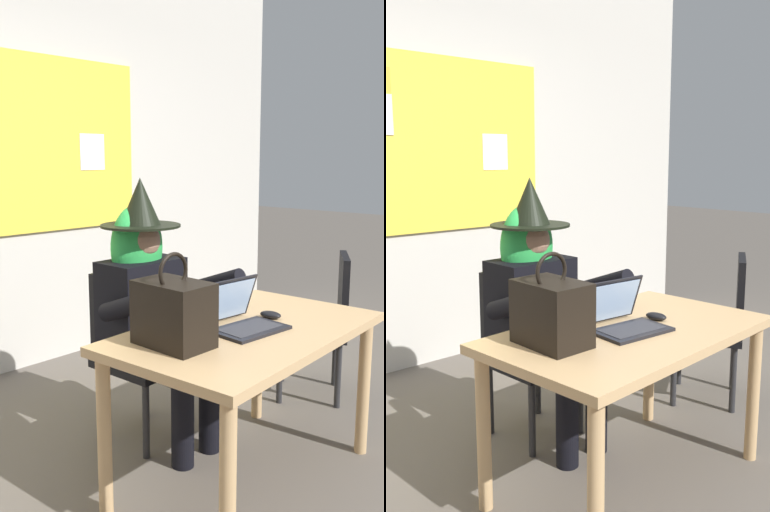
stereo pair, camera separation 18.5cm
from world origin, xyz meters
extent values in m
plane|color=#5B544C|center=(0.00, 0.00, 0.00)|extent=(24.00, 24.00, 0.00)
cube|color=yellow|center=(0.00, 2.06, 1.55)|extent=(2.40, 0.02, 1.20)
cube|color=white|center=(0.82, 2.04, 1.50)|extent=(0.22, 0.01, 0.26)
cube|color=tan|center=(0.15, 0.06, 0.71)|extent=(1.31, 0.82, 0.04)
cylinder|color=tan|center=(-0.40, -0.28, 0.34)|extent=(0.06, 0.06, 0.69)
cylinder|color=tan|center=(0.74, -0.21, 0.34)|extent=(0.06, 0.06, 0.69)
cylinder|color=tan|center=(-0.44, 0.34, 0.34)|extent=(0.06, 0.06, 0.69)
cylinder|color=tan|center=(0.70, 0.41, 0.34)|extent=(0.06, 0.06, 0.69)
cube|color=black|center=(0.12, 0.71, 0.41)|extent=(0.44, 0.44, 0.04)
cube|color=black|center=(0.11, 0.90, 0.66)|extent=(0.38, 0.06, 0.45)
cylinder|color=#262628|center=(0.30, 0.55, 0.20)|extent=(0.04, 0.04, 0.39)
cylinder|color=#262628|center=(-0.04, 0.54, 0.20)|extent=(0.04, 0.04, 0.39)
cylinder|color=#262628|center=(0.28, 0.89, 0.20)|extent=(0.04, 0.04, 0.39)
cylinder|color=#262628|center=(-0.06, 0.87, 0.20)|extent=(0.04, 0.04, 0.39)
cylinder|color=black|center=(0.23, 0.36, 0.22)|extent=(0.11, 0.11, 0.43)
cylinder|color=black|center=(0.03, 0.35, 0.22)|extent=(0.11, 0.11, 0.43)
cylinder|color=black|center=(0.23, 0.53, 0.46)|extent=(0.16, 0.42, 0.15)
cylinder|color=black|center=(0.03, 0.52, 0.46)|extent=(0.16, 0.42, 0.15)
cube|color=black|center=(0.12, 0.73, 0.69)|extent=(0.43, 0.27, 0.52)
cylinder|color=black|center=(0.38, 0.51, 0.80)|extent=(0.10, 0.47, 0.24)
cylinder|color=black|center=(-0.12, 0.50, 0.80)|extent=(0.10, 0.47, 0.24)
sphere|color=#A37A60|center=(0.12, 0.73, 1.05)|extent=(0.20, 0.20, 0.20)
ellipsoid|color=green|center=(0.12, 0.76, 1.01)|extent=(0.31, 0.23, 0.44)
cylinder|color=black|center=(0.12, 0.73, 1.13)|extent=(0.41, 0.41, 0.01)
cone|color=black|center=(0.12, 0.73, 1.25)|extent=(0.21, 0.21, 0.24)
cube|color=black|center=(0.12, 0.03, 0.73)|extent=(0.34, 0.23, 0.01)
cube|color=#333338|center=(0.12, 0.03, 0.74)|extent=(0.28, 0.17, 0.00)
cube|color=black|center=(0.13, 0.17, 0.84)|extent=(0.33, 0.10, 0.20)
cube|color=#99B7E0|center=(0.13, 0.16, 0.83)|extent=(0.29, 0.09, 0.17)
ellipsoid|color=black|center=(0.34, 0.08, 0.74)|extent=(0.08, 0.11, 0.03)
cube|color=black|center=(-0.24, 0.14, 0.86)|extent=(0.20, 0.30, 0.26)
torus|color=black|center=(-0.24, 0.14, 1.03)|extent=(0.16, 0.02, 0.16)
cube|color=black|center=(1.17, 0.37, 0.42)|extent=(0.58, 0.58, 0.04)
cube|color=black|center=(1.27, 0.21, 0.66)|extent=(0.34, 0.23, 0.45)
cylinder|color=#262628|center=(0.94, 0.42, 0.20)|extent=(0.04, 0.04, 0.40)
cylinder|color=#262628|center=(1.23, 0.60, 0.20)|extent=(0.04, 0.04, 0.40)
cylinder|color=#262628|center=(1.12, 0.13, 0.20)|extent=(0.04, 0.04, 0.40)
cylinder|color=#262628|center=(1.41, 0.31, 0.20)|extent=(0.04, 0.04, 0.40)
camera|label=1|loc=(-1.76, -1.40, 1.47)|focal=39.64mm
camera|label=2|loc=(-1.63, -1.53, 1.47)|focal=39.64mm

